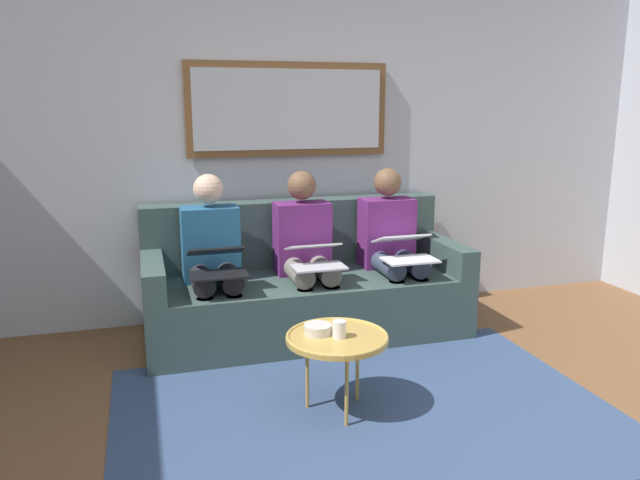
{
  "coord_description": "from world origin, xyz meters",
  "views": [
    {
      "loc": [
        1.07,
        1.93,
        1.6
      ],
      "look_at": [
        0.0,
        -1.7,
        0.75
      ],
      "focal_mm": 34.44,
      "sensor_mm": 36.0,
      "label": 1
    }
  ],
  "objects_px": {
    "bowl": "(318,329)",
    "person_left": "(392,243)",
    "coffee_table": "(337,339)",
    "laptop_silver": "(316,255)",
    "cup": "(339,329)",
    "couch": "(303,288)",
    "laptop_black": "(217,261)",
    "framed_mirror": "(289,109)",
    "person_right": "(213,256)",
    "person_middle": "(306,249)",
    "laptop_white": "(405,248)"
  },
  "relations": [
    {
      "from": "couch",
      "to": "laptop_white",
      "type": "xyz_separation_m",
      "value": [
        -0.64,
        0.3,
        0.32
      ]
    },
    {
      "from": "person_left",
      "to": "laptop_silver",
      "type": "relative_size",
      "value": 3.33
    },
    {
      "from": "framed_mirror",
      "to": "coffee_table",
      "type": "distance_m",
      "value": 1.98
    },
    {
      "from": "person_left",
      "to": "laptop_black",
      "type": "distance_m",
      "value": 1.3
    },
    {
      "from": "laptop_silver",
      "to": "person_right",
      "type": "distance_m",
      "value": 0.69
    },
    {
      "from": "laptop_white",
      "to": "laptop_black",
      "type": "height_order",
      "value": "laptop_white"
    },
    {
      "from": "framed_mirror",
      "to": "person_left",
      "type": "bearing_deg",
      "value": 144.47
    },
    {
      "from": "laptop_silver",
      "to": "couch",
      "type": "bearing_deg",
      "value": -90.0
    },
    {
      "from": "coffee_table",
      "to": "person_left",
      "type": "xyz_separation_m",
      "value": [
        -0.78,
        -1.15,
        0.2
      ]
    },
    {
      "from": "couch",
      "to": "laptop_black",
      "type": "bearing_deg",
      "value": 25.26
    },
    {
      "from": "coffee_table",
      "to": "laptop_black",
      "type": "relative_size",
      "value": 1.42
    },
    {
      "from": "cup",
      "to": "person_right",
      "type": "xyz_separation_m",
      "value": [
        0.5,
        -1.17,
        0.14
      ]
    },
    {
      "from": "couch",
      "to": "cup",
      "type": "height_order",
      "value": "couch"
    },
    {
      "from": "bowl",
      "to": "coffee_table",
      "type": "bearing_deg",
      "value": 145.29
    },
    {
      "from": "coffee_table",
      "to": "person_left",
      "type": "height_order",
      "value": "person_left"
    },
    {
      "from": "coffee_table",
      "to": "laptop_silver",
      "type": "height_order",
      "value": "laptop_silver"
    },
    {
      "from": "person_left",
      "to": "framed_mirror",
      "type": "bearing_deg",
      "value": -35.53
    },
    {
      "from": "couch",
      "to": "laptop_black",
      "type": "height_order",
      "value": "couch"
    },
    {
      "from": "cup",
      "to": "bowl",
      "type": "distance_m",
      "value": 0.12
    },
    {
      "from": "coffee_table",
      "to": "person_right",
      "type": "height_order",
      "value": "person_right"
    },
    {
      "from": "person_middle",
      "to": "framed_mirror",
      "type": "bearing_deg",
      "value": -90.0
    },
    {
      "from": "framed_mirror",
      "to": "person_middle",
      "type": "relative_size",
      "value": 1.31
    },
    {
      "from": "coffee_table",
      "to": "person_left",
      "type": "distance_m",
      "value": 1.4
    },
    {
      "from": "cup",
      "to": "laptop_silver",
      "type": "height_order",
      "value": "laptop_silver"
    },
    {
      "from": "bowl",
      "to": "person_right",
      "type": "height_order",
      "value": "person_right"
    },
    {
      "from": "couch",
      "to": "cup",
      "type": "xyz_separation_m",
      "value": [
        0.14,
        1.24,
        0.16
      ]
    },
    {
      "from": "coffee_table",
      "to": "person_middle",
      "type": "xyz_separation_m",
      "value": [
        -0.14,
        -1.15,
        0.2
      ]
    },
    {
      "from": "laptop_white",
      "to": "laptop_black",
      "type": "relative_size",
      "value": 1.02
    },
    {
      "from": "cup",
      "to": "laptop_black",
      "type": "relative_size",
      "value": 0.24
    },
    {
      "from": "person_right",
      "to": "laptop_black",
      "type": "xyz_separation_m",
      "value": [
        0.0,
        0.23,
        0.02
      ]
    },
    {
      "from": "laptop_silver",
      "to": "laptop_black",
      "type": "relative_size",
      "value": 0.91
    },
    {
      "from": "cup",
      "to": "person_left",
      "type": "distance_m",
      "value": 1.41
    },
    {
      "from": "couch",
      "to": "cup",
      "type": "bearing_deg",
      "value": 83.59
    },
    {
      "from": "framed_mirror",
      "to": "person_right",
      "type": "height_order",
      "value": "framed_mirror"
    },
    {
      "from": "laptop_white",
      "to": "laptop_black",
      "type": "bearing_deg",
      "value": 0.04
    },
    {
      "from": "framed_mirror",
      "to": "cup",
      "type": "relative_size",
      "value": 16.57
    },
    {
      "from": "person_right",
      "to": "laptop_white",
      "type": "bearing_deg",
      "value": 169.71
    },
    {
      "from": "framed_mirror",
      "to": "person_right",
      "type": "bearing_deg",
      "value": 35.53
    },
    {
      "from": "couch",
      "to": "bowl",
      "type": "xyz_separation_m",
      "value": [
        0.23,
        1.16,
        0.14
      ]
    },
    {
      "from": "framed_mirror",
      "to": "person_right",
      "type": "distance_m",
      "value": 1.23
    },
    {
      "from": "person_left",
      "to": "couch",
      "type": "bearing_deg",
      "value": -6.13
    },
    {
      "from": "framed_mirror",
      "to": "laptop_silver",
      "type": "bearing_deg",
      "value": 90.0
    },
    {
      "from": "person_left",
      "to": "cup",
      "type": "bearing_deg",
      "value": 56.37
    },
    {
      "from": "person_left",
      "to": "person_right",
      "type": "xyz_separation_m",
      "value": [
        1.28,
        0.0,
        0.0
      ]
    },
    {
      "from": "cup",
      "to": "framed_mirror",
      "type": "bearing_deg",
      "value": -94.89
    },
    {
      "from": "bowl",
      "to": "person_left",
      "type": "distance_m",
      "value": 1.4
    },
    {
      "from": "couch",
      "to": "laptop_silver",
      "type": "relative_size",
      "value": 6.42
    },
    {
      "from": "laptop_white",
      "to": "person_middle",
      "type": "height_order",
      "value": "person_middle"
    },
    {
      "from": "bowl",
      "to": "person_middle",
      "type": "xyz_separation_m",
      "value": [
        -0.23,
        -1.09,
        0.16
      ]
    },
    {
      "from": "person_left",
      "to": "person_right",
      "type": "height_order",
      "value": "same"
    }
  ]
}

